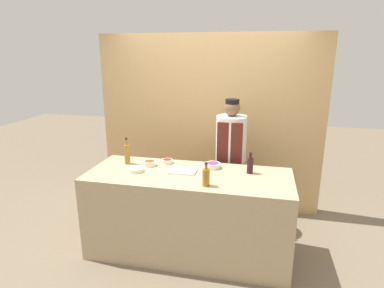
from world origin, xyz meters
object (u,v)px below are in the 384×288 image
sauce_bowl_purple (213,165)px  bottle_amber (206,177)px  bottle_vinegar (127,154)px  sauce_bowl_yellow (136,169)px  sauce_bowl_red (167,161)px  cutting_board (183,171)px  sauce_bowl_brown (150,163)px  chef_center (230,159)px  bottle_wine (250,165)px

sauce_bowl_purple → bottle_amber: bottle_amber is taller
sauce_bowl_purple → bottle_vinegar: 0.98m
sauce_bowl_yellow → bottle_amber: bearing=-15.0°
sauce_bowl_purple → sauce_bowl_yellow: bearing=-159.7°
sauce_bowl_red → cutting_board: bearing=-44.1°
sauce_bowl_yellow → sauce_bowl_purple: (0.79, 0.29, 0.01)m
sauce_bowl_yellow → sauce_bowl_purple: sauce_bowl_purple is taller
sauce_bowl_red → sauce_bowl_purple: 0.54m
sauce_bowl_brown → sauce_bowl_purple: same height
cutting_board → chef_center: chef_center is taller
sauce_bowl_yellow → sauce_bowl_purple: bearing=20.3°
sauce_bowl_yellow → bottle_amber: (0.80, -0.22, 0.07)m
chef_center → cutting_board: bearing=-123.4°
bottle_wine → bottle_vinegar: (-1.39, 0.00, 0.03)m
bottle_wine → sauce_bowl_yellow: bearing=-169.9°
sauce_bowl_purple → sauce_bowl_brown: bearing=-172.9°
bottle_wine → chef_center: (-0.26, 0.55, -0.14)m
sauce_bowl_brown → sauce_bowl_red: 0.21m
sauce_bowl_red → sauce_bowl_yellow: sauce_bowl_red is taller
sauce_bowl_yellow → bottle_vinegar: size_ratio=0.53×
sauce_bowl_yellow → cutting_board: size_ratio=0.57×
sauce_bowl_red → cutting_board: sauce_bowl_red is taller
bottle_wine → chef_center: bearing=115.4°
sauce_bowl_red → cutting_board: size_ratio=0.44×
sauce_bowl_red → sauce_bowl_yellow: (-0.25, -0.33, -0.00)m
cutting_board → chef_center: 0.80m
sauce_bowl_yellow → cutting_board: (0.50, 0.09, -0.01)m
bottle_wine → bottle_amber: bottle_amber is taller
bottle_amber → sauce_bowl_brown: bearing=149.8°
bottle_wine → sauce_bowl_red: bearing=173.0°
bottle_vinegar → sauce_bowl_yellow: bearing=-48.7°
sauce_bowl_red → chef_center: 0.81m
sauce_bowl_brown → sauce_bowl_purple: size_ratio=0.81×
sauce_bowl_purple → chef_center: bearing=72.3°
cutting_board → bottle_wine: size_ratio=1.23×
sauce_bowl_purple → chef_center: (0.15, 0.47, -0.08)m
sauce_bowl_yellow → bottle_wine: 1.22m
bottle_vinegar → sauce_bowl_brown: bearing=-2.9°
bottle_wine → chef_center: size_ratio=0.14×
chef_center → bottle_vinegar: bearing=-154.3°
sauce_bowl_purple → bottle_vinegar: size_ratio=0.55×
sauce_bowl_yellow → cutting_board: sauce_bowl_yellow is taller
cutting_board → bottle_amber: 0.44m
cutting_board → bottle_amber: bottle_amber is taller
sauce_bowl_brown → bottle_vinegar: (-0.27, 0.01, 0.09)m
sauce_bowl_purple → bottle_amber: bearing=-88.5°
sauce_bowl_brown → bottle_amber: size_ratio=0.59×
sauce_bowl_yellow → sauce_bowl_purple: size_ratio=0.96×
bottle_amber → cutting_board: bearing=134.8°
sauce_bowl_yellow → cutting_board: bearing=10.4°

